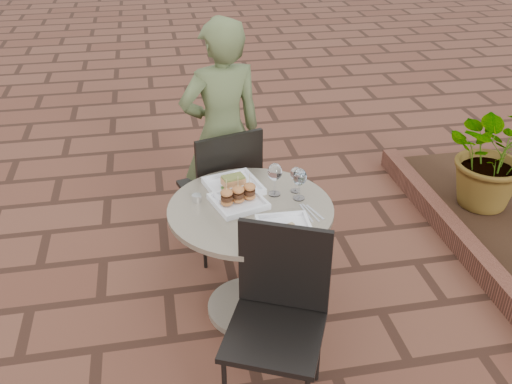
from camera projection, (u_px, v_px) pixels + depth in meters
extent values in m
plane|color=brown|center=(245.00, 330.00, 3.30)|extent=(60.00, 60.00, 0.00)
cylinder|color=gray|center=(251.00, 307.00, 3.44)|extent=(0.52, 0.52, 0.04)
cylinder|color=gray|center=(251.00, 263.00, 3.27)|extent=(0.08, 0.08, 0.70)
cylinder|color=gray|center=(251.00, 209.00, 3.09)|extent=(0.90, 0.90, 0.03)
cube|color=black|center=(218.00, 190.00, 3.80)|extent=(0.54, 0.54, 0.03)
cube|color=black|center=(230.00, 169.00, 3.52)|extent=(0.43, 0.15, 0.46)
cylinder|color=black|center=(233.00, 199.00, 4.13)|extent=(0.02, 0.02, 0.44)
cylinder|color=black|center=(184.00, 212.00, 3.99)|extent=(0.02, 0.02, 0.44)
cylinder|color=black|center=(257.00, 225.00, 3.84)|extent=(0.02, 0.02, 0.44)
cylinder|color=black|center=(204.00, 240.00, 3.69)|extent=(0.02, 0.02, 0.44)
cube|color=black|center=(274.00, 335.00, 2.64)|extent=(0.58, 0.58, 0.03)
cube|color=black|center=(284.00, 266.00, 2.68)|extent=(0.41, 0.21, 0.46)
cylinder|color=black|center=(246.00, 336.00, 2.95)|extent=(0.02, 0.02, 0.44)
cylinder|color=black|center=(318.00, 349.00, 2.87)|extent=(0.02, 0.02, 0.44)
imported|color=#4C5830|center=(222.00, 134.00, 3.79)|extent=(0.63, 0.49, 1.55)
cube|color=white|center=(233.00, 187.00, 3.25)|extent=(0.35, 0.35, 0.01)
cube|color=#DA864D|center=(233.00, 181.00, 3.23)|extent=(0.14, 0.11, 0.04)
cube|color=#62682F|center=(233.00, 177.00, 3.21)|extent=(0.13, 0.10, 0.01)
cube|color=white|center=(238.00, 203.00, 3.10)|extent=(0.33, 0.33, 0.01)
cube|color=white|center=(285.00, 231.00, 2.87)|extent=(0.28, 0.28, 0.01)
ellipsoid|color=#D8598B|center=(279.00, 236.00, 2.80)|extent=(0.05, 0.04, 0.02)
cylinder|color=white|center=(299.00, 198.00, 3.16)|extent=(0.07, 0.07, 0.00)
cylinder|color=white|center=(299.00, 191.00, 3.13)|extent=(0.01, 0.01, 0.08)
ellipsoid|color=white|center=(300.00, 177.00, 3.09)|extent=(0.08, 0.08, 0.10)
cylinder|color=white|center=(300.00, 178.00, 3.09)|extent=(0.06, 0.06, 0.04)
cylinder|color=white|center=(274.00, 194.00, 3.20)|extent=(0.07, 0.07, 0.00)
cylinder|color=white|center=(275.00, 187.00, 3.17)|extent=(0.01, 0.01, 0.09)
ellipsoid|color=white|center=(275.00, 172.00, 3.12)|extent=(0.08, 0.08, 0.10)
cylinder|color=white|center=(295.00, 191.00, 3.22)|extent=(0.05, 0.05, 0.00)
cylinder|color=white|center=(295.00, 185.00, 3.21)|extent=(0.01, 0.01, 0.07)
ellipsoid|color=white|center=(296.00, 174.00, 3.17)|extent=(0.06, 0.06, 0.08)
cylinder|color=silver|center=(197.00, 198.00, 3.12)|extent=(0.07, 0.07, 0.04)
cube|color=brown|center=(475.00, 257.00, 3.77)|extent=(0.12, 3.00, 0.15)
imported|color=#33662D|center=(496.00, 154.00, 4.18)|extent=(0.93, 0.87, 0.85)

